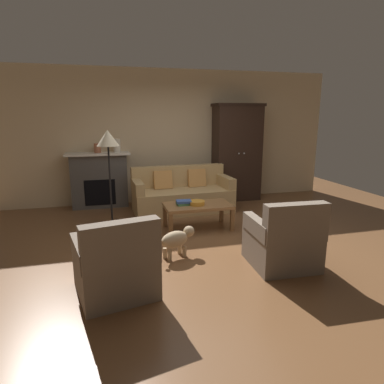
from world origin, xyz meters
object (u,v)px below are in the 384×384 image
Objects in this scene: fruit_bowl at (197,203)px; armchair_near_left at (116,267)px; fireplace at (100,180)px; armchair_near_right at (283,242)px; mantel_vase_terracotta at (97,148)px; armoire at (237,152)px; couch at (182,195)px; floor_lamp at (108,144)px; coffee_table at (198,207)px; dog at (177,239)px; mantel_vase_cream at (117,146)px; book_stack at (184,203)px.

fruit_bowl is 0.29× the size of armchair_near_left.
armchair_near_right is at bearing -57.30° from fireplace.
fireplace is at bearing 90.00° from mantel_vase_terracotta.
mantel_vase_terracotta is (-2.95, 0.06, 0.16)m from armoire.
armchair_near_right is (-0.73, -3.38, -0.74)m from armoire.
armchair_near_right is at bearing -76.73° from couch.
floor_lamp is (0.20, -1.30, 0.83)m from fireplace.
floor_lamp is (-1.38, 0.53, 1.03)m from coffee_table.
armchair_near_right is at bearing -68.39° from coffee_table.
coffee_table is at bearing 60.44° from dog.
armchair_near_right is 3.15m from floor_lamp.
mantel_vase_terracotta is 3.73m from armchair_near_left.
coffee_table is at bearing -128.22° from armoire.
fireplace is at bearing 98.58° from floor_lamp.
mantel_vase_cream reaches higher than couch.
couch is 1.77× the size of coffee_table.
fruit_bowl is at bearing -90.72° from couch.
coffee_table is at bearing -49.24° from fireplace.
book_stack is at bearing -132.95° from armoire.
couch is 1.14m from coffee_table.
coffee_table is 5.92× the size of mantel_vase_terracotta.
couch is at bearing 89.28° from fruit_bowl.
fruit_bowl is 2.52m from mantel_vase_terracotta.
mantel_vase_cream reaches higher than fireplace.
dog is at bearing -125.23° from armoire.
book_stack is 2.36m from mantel_vase_terracotta.
floor_lamp is at bearing -156.22° from couch.
armchair_near_right reaches higher than fruit_bowl.
coffee_table is at bearing 111.61° from armchair_near_right.
floor_lamp reaches higher than coffee_table.
armchair_near_left is at bearing -127.50° from fruit_bowl.
fruit_bowl is 2.32m from mantel_vase_cream.
book_stack is 0.28× the size of armchair_near_left.
armoire is at bearing 23.86° from floor_lamp.
coffee_table is 2.28m from armchair_near_left.
coffee_table is at bearing 52.45° from armchair_near_left.
dog is (0.62, -2.83, -1.01)m from mantel_vase_cream.
mantel_vase_terracotta reaches higher than armchair_near_right.
mantel_vase_cream reaches higher than armchair_near_left.
couch reaches higher than coffee_table.
mantel_vase_cream reaches higher than book_stack.
mantel_vase_cream is (0.38, -0.02, 0.68)m from fireplace.
book_stack reaches higher than fruit_bowl.
couch is 1.66m from mantel_vase_cream.
armoire is 1.07× the size of couch.
mantel_vase_cream is at bearing 118.14° from armchair_near_right.
fruit_bowl is at bearing -22.18° from floor_lamp.
fireplace is 4.73× the size of mantel_vase_cream.
armchair_near_left is 1.04× the size of armchair_near_right.
armoire is at bearing 77.82° from armchair_near_right.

